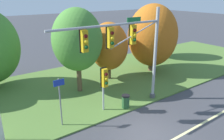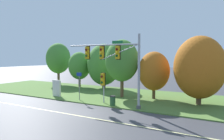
# 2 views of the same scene
# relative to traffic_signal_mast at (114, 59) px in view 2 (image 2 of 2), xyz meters

# --- Properties ---
(ground_plane) EXTENTS (160.00, 160.00, 0.00)m
(ground_plane) POSITION_rel_traffic_signal_mast_xyz_m (-0.93, -3.03, -4.52)
(ground_plane) COLOR #3D3D42
(lane_stripe) EXTENTS (36.00, 0.16, 0.01)m
(lane_stripe) POSITION_rel_traffic_signal_mast_xyz_m (-0.93, -4.23, -4.51)
(lane_stripe) COLOR beige
(lane_stripe) RESTS_ON ground
(grass_verge) EXTENTS (48.00, 11.50, 0.10)m
(grass_verge) POSITION_rel_traffic_signal_mast_xyz_m (-0.93, 5.22, -4.47)
(grass_verge) COLOR #517533
(grass_verge) RESTS_ON ground
(traffic_signal_mast) EXTENTS (7.98, 0.49, 6.65)m
(traffic_signal_mast) POSITION_rel_traffic_signal_mast_xyz_m (0.00, 0.00, 0.00)
(traffic_signal_mast) COLOR #9EA0A5
(traffic_signal_mast) RESTS_ON grass_verge
(pedestrian_signal_near_kerb) EXTENTS (0.46, 0.55, 3.05)m
(pedestrian_signal_near_kerb) POSITION_rel_traffic_signal_mast_xyz_m (-1.57, 0.45, -2.22)
(pedestrian_signal_near_kerb) COLOR #9EA0A5
(pedestrian_signal_near_kerb) RESTS_ON grass_verge
(route_sign_post) EXTENTS (0.65, 0.08, 2.99)m
(route_sign_post) POSITION_rel_traffic_signal_mast_xyz_m (-4.61, 0.52, -2.58)
(route_sign_post) COLOR slate
(route_sign_post) RESTS_ON grass_verge
(tree_nearest_road) EXTENTS (4.04, 4.04, 6.87)m
(tree_nearest_road) POSITION_rel_traffic_signal_mast_xyz_m (-15.96, 9.21, -0.09)
(tree_nearest_road) COLOR brown
(tree_nearest_road) RESTS_ON grass_verge
(tree_left_of_mast) EXTENTS (3.37, 3.37, 5.34)m
(tree_left_of_mast) POSITION_rel_traffic_signal_mast_xyz_m (-11.00, 8.57, -1.19)
(tree_left_of_mast) COLOR brown
(tree_left_of_mast) RESTS_ON grass_verge
(tree_behind_signpost) EXTENTS (4.82, 4.82, 6.49)m
(tree_behind_signpost) POSITION_rel_traffic_signal_mast_xyz_m (-6.92, 9.11, -0.94)
(tree_behind_signpost) COLOR brown
(tree_behind_signpost) RESTS_ON grass_verge
(tree_mid_verge) EXTENTS (3.83, 3.83, 6.59)m
(tree_mid_verge) POSITION_rel_traffic_signal_mast_xyz_m (-1.44, 4.32, -0.24)
(tree_mid_verge) COLOR brown
(tree_mid_verge) RESTS_ON grass_verge
(tree_tall_centre) EXTENTS (3.43, 3.43, 5.20)m
(tree_tall_centre) POSITION_rel_traffic_signal_mast_xyz_m (2.08, 5.19, -1.36)
(tree_tall_centre) COLOR #4C3823
(tree_tall_centre) RESTS_ON grass_verge
(tree_right_far) EXTENTS (4.86, 4.86, 6.65)m
(tree_right_far) POSITION_rel_traffic_signal_mast_xyz_m (6.84, 4.56, -0.81)
(tree_right_far) COLOR brown
(tree_right_far) RESTS_ON grass_verge
(info_kiosk) EXTENTS (1.10, 0.24, 1.90)m
(info_kiosk) POSITION_rel_traffic_signal_mast_xyz_m (-8.29, 0.90, -3.47)
(info_kiosk) COLOR silver
(info_kiosk) RESTS_ON grass_verge
(trash_bin) EXTENTS (0.56, 0.56, 0.93)m
(trash_bin) POSITION_rel_traffic_signal_mast_xyz_m (-0.17, -0.03, -3.95)
(trash_bin) COLOR #234C28
(trash_bin) RESTS_ON grass_verge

